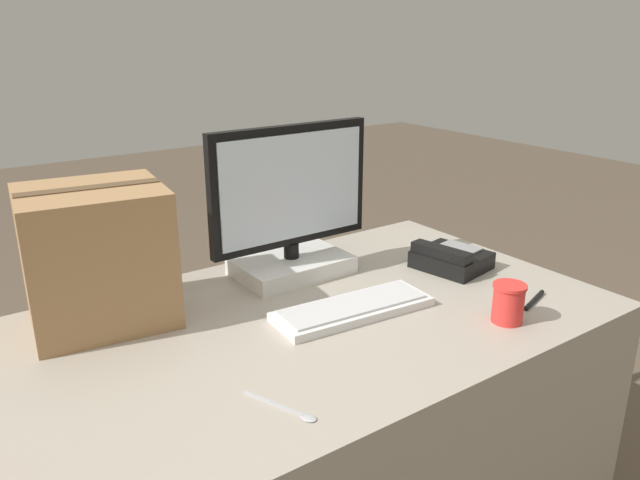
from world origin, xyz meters
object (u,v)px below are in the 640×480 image
object	(u,v)px
monitor	(291,218)
cardboard_box	(97,256)
pen_marker	(534,300)
keyboard	(353,308)
paper_cup_right	(508,303)
spoon	(290,410)
desk_phone	(450,258)

from	to	relation	value
monitor	cardboard_box	bearing A→B (deg)	178.04
pen_marker	keyboard	bearing A→B (deg)	-45.72
keyboard	pen_marker	world-z (taller)	keyboard
paper_cup_right	cardboard_box	size ratio (longest dim) A/B	0.27
paper_cup_right	cardboard_box	distance (m)	1.00
monitor	spoon	xyz separation A→B (m)	(-0.38, -0.58, -0.17)
spoon	pen_marker	bearing A→B (deg)	72.20
cardboard_box	pen_marker	world-z (taller)	cardboard_box
desk_phone	cardboard_box	xyz separation A→B (m)	(-0.95, 0.26, 0.14)
keyboard	spoon	xyz separation A→B (m)	(-0.36, -0.26, -0.01)
spoon	monitor	bearing A→B (deg)	126.11
keyboard	desk_phone	world-z (taller)	desk_phone
desk_phone	paper_cup_right	size ratio (longest dim) A/B	2.26
paper_cup_right	pen_marker	distance (m)	0.16
keyboard	paper_cup_right	distance (m)	0.38
keyboard	desk_phone	bearing A→B (deg)	14.44
keyboard	paper_cup_right	world-z (taller)	paper_cup_right
monitor	paper_cup_right	distance (m)	0.64
monitor	keyboard	world-z (taller)	monitor
monitor	spoon	size ratio (longest dim) A/B	2.99
keyboard	desk_phone	xyz separation A→B (m)	(0.43, 0.07, 0.02)
spoon	pen_marker	size ratio (longest dim) A/B	1.30
paper_cup_right	spoon	world-z (taller)	paper_cup_right
desk_phone	paper_cup_right	world-z (taller)	paper_cup_right
desk_phone	paper_cup_right	bearing A→B (deg)	-124.79
desk_phone	pen_marker	world-z (taller)	desk_phone
monitor	paper_cup_right	world-z (taller)	monitor
keyboard	pen_marker	bearing A→B (deg)	-22.77
monitor	keyboard	distance (m)	0.35
cardboard_box	paper_cup_right	bearing A→B (deg)	-36.22
monitor	spoon	distance (m)	0.71
monitor	desk_phone	bearing A→B (deg)	-30.54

